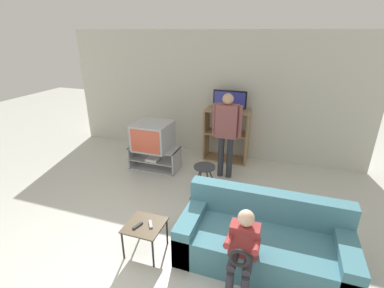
{
  "coord_description": "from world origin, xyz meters",
  "views": [
    {
      "loc": [
        1.54,
        -1.76,
        2.58
      ],
      "look_at": [
        0.2,
        2.11,
        0.9
      ],
      "focal_mm": 26.0,
      "sensor_mm": 36.0,
      "label": 1
    }
  ],
  "objects": [
    {
      "name": "media_shelf",
      "position": [
        0.45,
        3.59,
        0.56
      ],
      "size": [
        0.9,
        0.4,
        1.1
      ],
      "color": "#9E7A51",
      "rests_on": "ground_plane"
    },
    {
      "name": "television_main",
      "position": [
        -0.81,
        2.74,
        0.7
      ],
      "size": [
        0.67,
        0.67,
        0.52
      ],
      "color": "#B2B2B7",
      "rests_on": "tv_stand"
    },
    {
      "name": "couch",
      "position": [
        1.48,
        0.98,
        0.27
      ],
      "size": [
        1.95,
        0.88,
        0.77
      ],
      "color": "teal",
      "rests_on": "ground_plane"
    },
    {
      "name": "television_flat",
      "position": [
        0.48,
        3.61,
        1.28
      ],
      "size": [
        0.67,
        0.2,
        0.39
      ],
      "color": "black",
      "rests_on": "media_shelf"
    },
    {
      "name": "remote_control_black",
      "position": [
        0.04,
        0.58,
        0.42
      ],
      "size": [
        0.08,
        0.15,
        0.02
      ],
      "primitive_type": "cube",
      "rotation": [
        0.0,
        0.0,
        -0.3
      ],
      "color": "#232328",
      "rests_on": "snack_table"
    },
    {
      "name": "person_seated_child",
      "position": [
        1.31,
        0.48,
        0.55
      ],
      "size": [
        0.33,
        0.43,
        0.94
      ],
      "color": "#2D2D38",
      "rests_on": "ground_plane"
    },
    {
      "name": "folding_stool",
      "position": [
        0.43,
        2.07,
        0.46
      ],
      "size": [
        0.39,
        0.42,
        0.56
      ],
      "color": "black",
      "rests_on": "ground_plane"
    },
    {
      "name": "snack_table",
      "position": [
        0.11,
        0.64,
        0.36
      ],
      "size": [
        0.45,
        0.45,
        0.41
      ],
      "color": "brown",
      "rests_on": "ground_plane"
    },
    {
      "name": "tv_stand",
      "position": [
        -0.8,
        2.75,
        0.22
      ],
      "size": [
        0.98,
        0.45,
        0.44
      ],
      "color": "#A8A8AD",
      "rests_on": "ground_plane"
    },
    {
      "name": "remote_control_white",
      "position": [
        0.18,
        0.65,
        0.42
      ],
      "size": [
        0.11,
        0.14,
        0.02
      ],
      "primitive_type": "cube",
      "rotation": [
        0.0,
        0.0,
        0.58
      ],
      "color": "gray",
      "rests_on": "snack_table"
    },
    {
      "name": "wall_back",
      "position": [
        0.0,
        3.87,
        1.3
      ],
      "size": [
        6.4,
        0.06,
        2.6
      ],
      "color": "beige",
      "rests_on": "ground_plane"
    },
    {
      "name": "person_standing_adult",
      "position": [
        0.6,
        2.86,
        0.96
      ],
      "size": [
        0.53,
        0.2,
        1.59
      ],
      "color": "#2D2D33",
      "rests_on": "ground_plane"
    }
  ]
}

